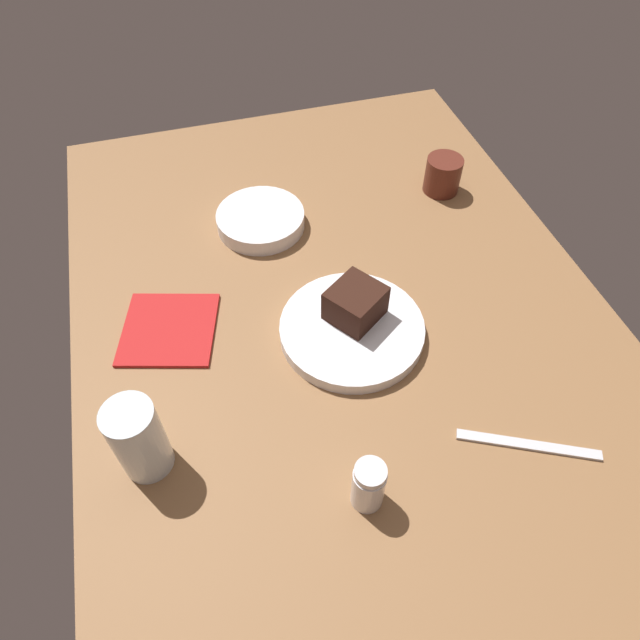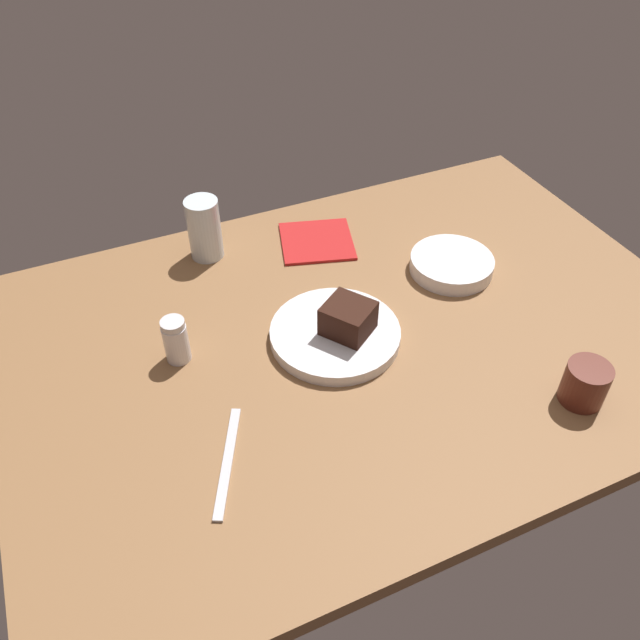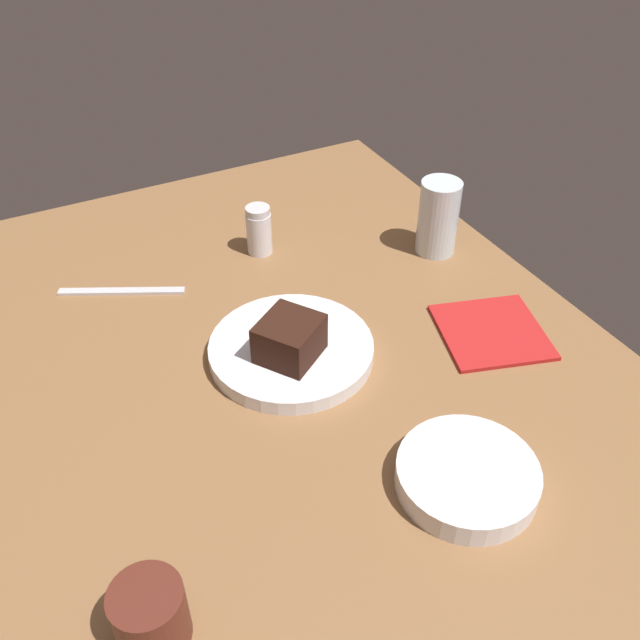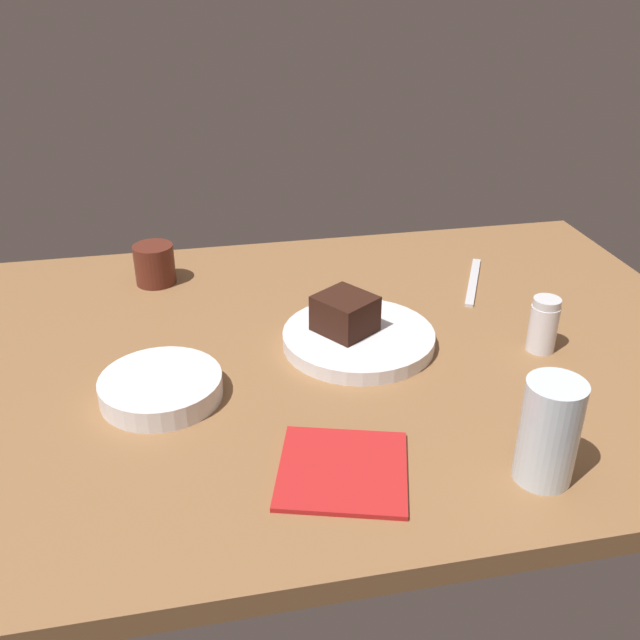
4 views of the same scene
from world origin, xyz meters
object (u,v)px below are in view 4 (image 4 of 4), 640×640
(butter_knife, at_px, (473,281))
(chocolate_cake_slice, at_px, (345,314))
(water_glass, at_px, (549,432))
(side_bowl, at_px, (161,387))
(dessert_plate, at_px, (359,340))
(coffee_cup, at_px, (155,264))
(folded_napkin, at_px, (343,470))
(salt_shaker, at_px, (543,325))

(butter_knife, bearing_deg, chocolate_cake_slice, -33.26)
(water_glass, bearing_deg, side_bowl, 149.63)
(side_bowl, bearing_deg, butter_knife, 24.99)
(dessert_plate, height_order, water_glass, water_glass)
(coffee_cup, height_order, folded_napkin, coffee_cup)
(dessert_plate, height_order, chocolate_cake_slice, chocolate_cake_slice)
(dessert_plate, bearing_deg, water_glass, -68.06)
(salt_shaker, distance_m, coffee_cup, 0.64)
(salt_shaker, height_order, side_bowl, salt_shaker)
(salt_shaker, distance_m, water_glass, 0.29)
(side_bowl, xyz_separation_m, butter_knife, (0.53, 0.25, -0.01))
(chocolate_cake_slice, xyz_separation_m, folded_napkin, (-0.07, -0.28, -0.05))
(water_glass, xyz_separation_m, folded_napkin, (-0.21, 0.05, -0.06))
(side_bowl, distance_m, coffee_cup, 0.36)
(coffee_cup, height_order, butter_knife, coffee_cup)
(dessert_plate, height_order, salt_shaker, salt_shaker)
(chocolate_cake_slice, distance_m, coffee_cup, 0.38)
(dessert_plate, distance_m, butter_knife, 0.30)
(dessert_plate, xyz_separation_m, folded_napkin, (-0.09, -0.27, -0.01))
(side_bowl, xyz_separation_m, folded_napkin, (0.20, -0.19, -0.01))
(chocolate_cake_slice, distance_m, water_glass, 0.36)
(salt_shaker, relative_size, side_bowl, 0.52)
(chocolate_cake_slice, bearing_deg, side_bowl, -161.20)
(chocolate_cake_slice, height_order, side_bowl, chocolate_cake_slice)
(salt_shaker, xyz_separation_m, water_glass, (-0.13, -0.26, 0.02))
(water_glass, distance_m, folded_napkin, 0.23)
(dessert_plate, xyz_separation_m, salt_shaker, (0.26, -0.06, 0.03))
(chocolate_cake_slice, height_order, water_glass, water_glass)
(side_bowl, bearing_deg, chocolate_cake_slice, 18.80)
(coffee_cup, bearing_deg, salt_shaker, -32.07)
(butter_knife, bearing_deg, coffee_cup, -75.44)
(water_glass, bearing_deg, folded_napkin, 166.72)
(folded_napkin, bearing_deg, water_glass, -13.28)
(butter_knife, bearing_deg, side_bowl, -38.87)
(side_bowl, height_order, butter_knife, side_bowl)
(dessert_plate, bearing_deg, coffee_cup, 135.98)
(chocolate_cake_slice, relative_size, side_bowl, 0.48)
(water_glass, relative_size, coffee_cup, 1.79)
(butter_knife, height_order, folded_napkin, folded_napkin)
(salt_shaker, bearing_deg, coffee_cup, 147.93)
(butter_knife, relative_size, folded_napkin, 1.33)
(folded_napkin, bearing_deg, side_bowl, 135.99)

